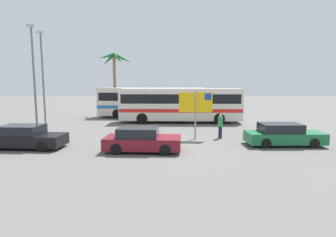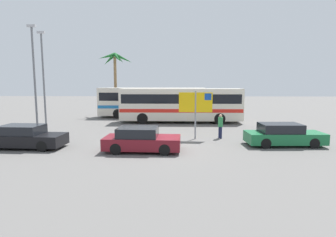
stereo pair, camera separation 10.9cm
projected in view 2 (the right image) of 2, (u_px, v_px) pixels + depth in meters
name	position (u px, v px, depth m)	size (l,w,h in m)	color
ground	(152.00, 149.00, 15.80)	(120.00, 120.00, 0.00)	#605E5B
bus_front_coach	(181.00, 104.00, 26.13)	(11.22, 2.47, 3.17)	silver
bus_rear_coach	(152.00, 101.00, 29.95)	(11.22, 2.47, 3.17)	silver
ferry_sign	(196.00, 104.00, 18.38)	(2.20, 0.22, 3.20)	gray
car_black	(26.00, 137.00, 16.05)	(4.37, 1.93, 1.32)	black
car_maroon	(141.00, 140.00, 15.30)	(4.19, 1.98, 1.32)	maroon
car_green	(283.00, 135.00, 16.66)	(4.55, 1.90, 1.32)	#196638
pedestrian_crossing_lot	(220.00, 124.00, 18.76)	(0.32, 0.32, 1.64)	#1E2347
lamp_post_left_side	(43.00, 78.00, 21.27)	(0.56, 0.20, 7.54)	slate
lamp_post_right_side	(34.00, 77.00, 18.87)	(0.56, 0.20, 7.54)	slate
palm_tree_seaside	(115.00, 65.00, 31.62)	(3.70, 3.84, 7.07)	brown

